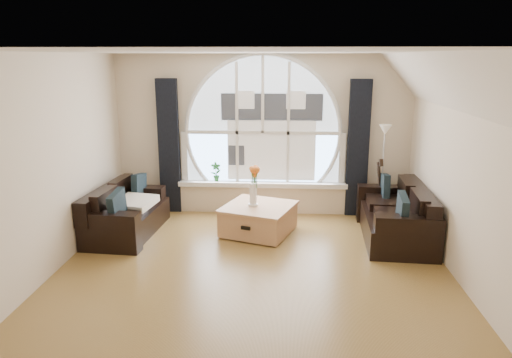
# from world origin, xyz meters

# --- Properties ---
(ground) EXTENTS (5.00, 5.50, 0.01)m
(ground) POSITION_xyz_m (0.00, 0.00, 0.00)
(ground) COLOR brown
(ground) RESTS_ON ground
(ceiling) EXTENTS (5.00, 5.50, 0.01)m
(ceiling) POSITION_xyz_m (0.00, 0.00, 2.70)
(ceiling) COLOR silver
(ceiling) RESTS_ON ground
(wall_back) EXTENTS (5.00, 0.01, 2.70)m
(wall_back) POSITION_xyz_m (0.00, 2.75, 1.35)
(wall_back) COLOR beige
(wall_back) RESTS_ON ground
(wall_front) EXTENTS (5.00, 0.01, 2.70)m
(wall_front) POSITION_xyz_m (0.00, -2.75, 1.35)
(wall_front) COLOR beige
(wall_front) RESTS_ON ground
(wall_left) EXTENTS (0.01, 5.50, 2.70)m
(wall_left) POSITION_xyz_m (-2.50, 0.00, 1.35)
(wall_left) COLOR beige
(wall_left) RESTS_ON ground
(wall_right) EXTENTS (0.01, 5.50, 2.70)m
(wall_right) POSITION_xyz_m (2.50, 0.00, 1.35)
(wall_right) COLOR beige
(wall_right) RESTS_ON ground
(attic_slope) EXTENTS (0.92, 5.50, 0.72)m
(attic_slope) POSITION_xyz_m (2.20, 0.00, 2.35)
(attic_slope) COLOR silver
(attic_slope) RESTS_ON ground
(arched_window) EXTENTS (2.60, 0.06, 2.15)m
(arched_window) POSITION_xyz_m (0.00, 2.72, 1.62)
(arched_window) COLOR silver
(arched_window) RESTS_ON wall_back
(window_sill) EXTENTS (2.90, 0.22, 0.08)m
(window_sill) POSITION_xyz_m (0.00, 2.65, 0.51)
(window_sill) COLOR white
(window_sill) RESTS_ON wall_back
(window_frame) EXTENTS (2.76, 0.08, 2.15)m
(window_frame) POSITION_xyz_m (0.00, 2.69, 1.62)
(window_frame) COLOR white
(window_frame) RESTS_ON wall_back
(neighbor_house) EXTENTS (1.70, 0.02, 1.50)m
(neighbor_house) POSITION_xyz_m (0.15, 2.71, 1.50)
(neighbor_house) COLOR silver
(neighbor_house) RESTS_ON wall_back
(curtain_left) EXTENTS (0.35, 0.12, 2.30)m
(curtain_left) POSITION_xyz_m (-1.60, 2.63, 1.15)
(curtain_left) COLOR black
(curtain_left) RESTS_ON ground
(curtain_right) EXTENTS (0.35, 0.12, 2.30)m
(curtain_right) POSITION_xyz_m (1.60, 2.63, 1.15)
(curtain_right) COLOR black
(curtain_right) RESTS_ON ground
(sofa_left) EXTENTS (0.94, 1.69, 0.73)m
(sofa_left) POSITION_xyz_m (-2.02, 1.49, 0.40)
(sofa_left) COLOR black
(sofa_left) RESTS_ON ground
(sofa_right) EXTENTS (0.99, 1.82, 0.79)m
(sofa_right) POSITION_xyz_m (2.03, 1.52, 0.40)
(sofa_right) COLOR black
(sofa_right) RESTS_ON ground
(coffee_chest) EXTENTS (1.26, 1.26, 0.48)m
(coffee_chest) POSITION_xyz_m (-0.01, 1.63, 0.24)
(coffee_chest) COLOR #AA744A
(coffee_chest) RESTS_ON ground
(throw_blanket) EXTENTS (0.66, 0.66, 0.10)m
(throw_blanket) POSITION_xyz_m (-1.88, 1.49, 0.50)
(throw_blanket) COLOR silver
(throw_blanket) RESTS_ON sofa_left
(vase_flowers) EXTENTS (0.24, 0.24, 0.70)m
(vase_flowers) POSITION_xyz_m (-0.09, 1.63, 0.83)
(vase_flowers) COLOR white
(vase_flowers) RESTS_ON coffee_chest
(floor_lamp) EXTENTS (0.24, 0.24, 1.60)m
(floor_lamp) POSITION_xyz_m (1.97, 2.34, 0.80)
(floor_lamp) COLOR #B2B2B2
(floor_lamp) RESTS_ON ground
(guitar) EXTENTS (0.43, 0.36, 1.06)m
(guitar) POSITION_xyz_m (1.92, 2.37, 0.53)
(guitar) COLOR brown
(guitar) RESTS_ON ground
(potted_plant) EXTENTS (0.21, 0.18, 0.33)m
(potted_plant) POSITION_xyz_m (-0.80, 2.65, 0.72)
(potted_plant) COLOR #1E6023
(potted_plant) RESTS_ON window_sill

